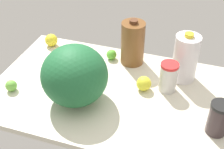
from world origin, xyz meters
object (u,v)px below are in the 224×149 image
at_px(chocolate_milk_jug, 133,43).
at_px(lemon_loose, 78,50).
at_px(milk_jug, 185,58).
at_px(lime_near_front, 112,55).
at_px(lemon_beside_bowl, 51,40).
at_px(lemon_by_jug, 144,84).
at_px(tumbler_cup, 168,77).
at_px(lime_far_back, 11,86).
at_px(watermelon, 75,75).
at_px(shaker_bottle, 218,118).

height_order(chocolate_milk_jug, lemon_loose, chocolate_milk_jug).
bearing_deg(milk_jug, lime_near_front, 172.91).
bearing_deg(lemon_loose, milk_jug, -3.27).
distance_m(lemon_beside_bowl, lemon_by_jug, 0.67).
relative_size(tumbler_cup, lemon_loose, 2.45).
xyz_separation_m(milk_jug, lemon_loose, (-0.60, 0.03, -0.09)).
relative_size(milk_jug, lemon_by_jug, 3.61).
height_order(lime_far_back, lemon_by_jug, lemon_by_jug).
relative_size(milk_jug, chocolate_milk_jug, 1.02).
bearing_deg(lemon_beside_bowl, lime_near_front, -3.38).
height_order(chocolate_milk_jug, lime_near_front, chocolate_milk_jug).
bearing_deg(lime_far_back, lemon_loose, 65.55).
bearing_deg(lemon_by_jug, tumbler_cup, 18.07).
height_order(tumbler_cup, chocolate_milk_jug, chocolate_milk_jug).
distance_m(lime_near_front, lime_far_back, 0.57).
bearing_deg(lemon_loose, lemon_by_jug, -23.72).
bearing_deg(lemon_by_jug, lime_far_back, -161.04).
height_order(milk_jug, watermelon, watermelon).
height_order(lime_near_front, lemon_beside_bowl, lemon_beside_bowl).
height_order(lemon_beside_bowl, lemon_loose, lemon_beside_bowl).
relative_size(lemon_beside_bowl, lemon_by_jug, 1.02).
height_order(tumbler_cup, lime_far_back, tumbler_cup).
bearing_deg(lemon_loose, tumbler_cup, -15.87).
bearing_deg(shaker_bottle, lemon_beside_bowl, 157.46).
relative_size(milk_jug, lime_far_back, 4.61).
bearing_deg(milk_jug, watermelon, -144.23).
relative_size(lemon_beside_bowl, lemon_loose, 1.18).
relative_size(tumbler_cup, lime_near_front, 2.71).
distance_m(milk_jug, lime_far_back, 0.88).
height_order(milk_jug, lime_near_front, milk_jug).
height_order(tumbler_cup, watermelon, watermelon).
xyz_separation_m(shaker_bottle, lime_far_back, (-0.98, -0.03, -0.05)).
bearing_deg(lemon_beside_bowl, milk_jug, -5.29).
bearing_deg(milk_jug, lemon_beside_bowl, 174.71).
distance_m(watermelon, lemon_loose, 0.41).
bearing_deg(lime_near_front, watermelon, -97.49).
xyz_separation_m(lime_near_front, lime_far_back, (-0.38, -0.42, 0.00)).
distance_m(tumbler_cup, lime_far_back, 0.77).
bearing_deg(tumbler_cup, chocolate_milk_jug, 141.87).
bearing_deg(chocolate_milk_jug, lime_near_front, -175.18).
height_order(milk_jug, chocolate_milk_jug, milk_jug).
xyz_separation_m(lime_near_front, lemon_by_jug, (0.24, -0.21, 0.01)).
bearing_deg(shaker_bottle, lemon_by_jug, 153.56).
xyz_separation_m(shaker_bottle, chocolate_milk_jug, (-0.48, 0.39, 0.04)).
xyz_separation_m(chocolate_milk_jug, lemon_by_jug, (0.12, -0.22, -0.08)).
bearing_deg(milk_jug, tumbler_cup, -116.11).
distance_m(milk_jug, lime_near_front, 0.42).
bearing_deg(tumbler_cup, shaker_bottle, -40.93).
xyz_separation_m(shaker_bottle, lemon_beside_bowl, (-0.98, 0.41, -0.04)).
xyz_separation_m(lime_near_front, lemon_beside_bowl, (-0.39, 0.02, 0.01)).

